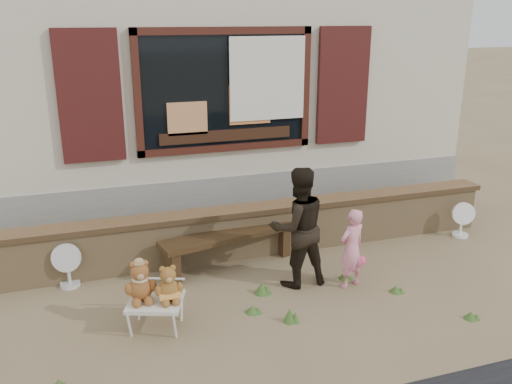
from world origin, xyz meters
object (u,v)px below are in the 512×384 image
object	(u,v)px
bench	(229,242)
adult	(298,227)
teddy_bear_right	(168,283)
teddy_bear_left	(140,280)
child	(352,248)
folding_chair	(156,303)

from	to	relation	value
bench	adult	bearing A→B (deg)	-60.49
teddy_bear_right	adult	xyz separation A→B (m)	(1.60, 0.51, 0.20)
bench	teddy_bear_left	size ratio (longest dim) A/B	4.15
teddy_bear_left	teddy_bear_right	xyz separation A→B (m)	(0.26, -0.10, -0.02)
teddy_bear_right	child	bearing A→B (deg)	26.90
folding_chair	teddy_bear_left	bearing A→B (deg)	-180.00
bench	adult	world-z (taller)	adult
teddy_bear_left	child	distance (m)	2.43
teddy_bear_right	folding_chair	bearing A→B (deg)	-180.00
folding_chair	adult	distance (m)	1.84
child	adult	world-z (taller)	adult
teddy_bear_left	adult	size ratio (longest dim) A/B	0.30
child	adult	size ratio (longest dim) A/B	0.67
teddy_bear_left	child	world-z (taller)	child
folding_chair	child	xyz separation A→B (m)	(2.30, 0.20, 0.19)
bench	folding_chair	distance (m)	1.60
child	folding_chair	bearing A→B (deg)	-12.69
adult	folding_chair	bearing A→B (deg)	12.75
teddy_bear_left	adult	bearing A→B (deg)	32.90
folding_chair	teddy_bear_left	distance (m)	0.29
bench	teddy_bear_right	distance (m)	1.56
teddy_bear_left	child	bearing A→B (deg)	23.91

